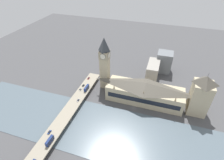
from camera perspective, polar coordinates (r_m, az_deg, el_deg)
ground_plane at (r=199.25m, az=7.14°, el=-9.07°), size 600.00×600.00×0.00m
river_water at (r=174.33m, az=4.39°, el=-17.65°), size 64.77×360.00×0.30m
parliament_hall at (r=201.86m, az=10.58°, el=-3.82°), size 26.50×85.64×25.94m
clock_tower at (r=208.09m, az=-2.42°, el=5.76°), size 11.38×11.38×66.44m
victoria_tower at (r=200.38m, az=26.93°, el=-4.39°), size 18.69×18.69×50.14m
road_bridge at (r=189.18m, az=-15.16°, el=-11.49°), size 161.53×14.56×5.54m
double_decker_bus_mid at (r=169.86m, az=-19.70°, el=-18.13°), size 10.08×2.52×4.85m
double_decker_bus_rear at (r=213.92m, az=-8.32°, el=-2.54°), size 11.01×2.54×4.73m
car_northbound_lead at (r=215.73m, az=-10.32°, el=-3.06°), size 4.12×1.89×1.31m
car_northbound_mid at (r=233.16m, az=-7.67°, el=0.61°), size 4.59×1.76×1.40m
car_northbound_tail at (r=178.35m, az=-19.78°, el=-15.72°), size 4.46×1.90×1.31m
car_southbound_lead at (r=221.51m, az=-9.35°, el=-1.74°), size 3.83×1.92×1.37m
car_southbound_mid at (r=201.43m, az=-10.98°, el=-6.50°), size 4.58×1.75×1.33m
city_block_west at (r=260.97m, az=16.62°, el=5.67°), size 20.46×20.85×29.15m
city_block_center at (r=241.15m, az=13.13°, el=2.84°), size 33.97×14.78×23.62m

